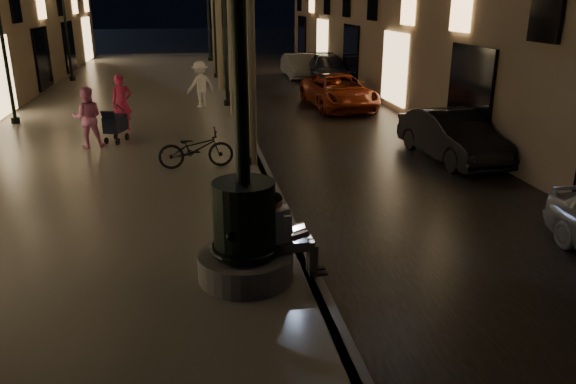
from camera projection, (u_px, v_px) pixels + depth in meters
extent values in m
plane|color=black|center=(238.00, 115.00, 20.66)|extent=(120.00, 120.00, 0.00)
cube|color=black|center=(317.00, 112.00, 21.14)|extent=(6.00, 45.00, 0.02)
cube|color=slate|center=(126.00, 117.00, 19.98)|extent=(8.00, 45.00, 0.20)
cube|color=#59595B|center=(238.00, 113.00, 20.62)|extent=(0.25, 45.00, 0.20)
cylinder|color=#59595B|center=(246.00, 266.00, 8.27)|extent=(1.40, 1.40, 0.40)
cylinder|color=black|center=(244.00, 219.00, 8.02)|extent=(0.90, 0.90, 1.10)
torus|color=black|center=(245.00, 247.00, 8.17)|extent=(1.04, 1.04, 0.10)
torus|color=black|center=(244.00, 192.00, 7.89)|extent=(0.89, 0.89, 0.09)
cylinder|color=black|center=(240.00, 66.00, 7.31)|extent=(0.20, 0.20, 3.20)
cube|color=gray|center=(282.00, 245.00, 8.27)|extent=(0.35, 0.23, 0.18)
cube|color=white|center=(278.00, 225.00, 8.15)|extent=(0.44, 0.25, 0.55)
sphere|color=tan|center=(276.00, 202.00, 8.02)|extent=(0.20, 0.20, 0.20)
sphere|color=black|center=(276.00, 199.00, 8.01)|extent=(0.20, 0.20, 0.20)
cube|color=gray|center=(299.00, 247.00, 8.22)|extent=(0.45, 0.13, 0.14)
cube|color=gray|center=(297.00, 242.00, 8.38)|extent=(0.45, 0.13, 0.14)
cube|color=gray|center=(313.00, 260.00, 8.34)|extent=(0.13, 0.12, 0.49)
cube|color=gray|center=(311.00, 255.00, 8.50)|extent=(0.13, 0.12, 0.49)
cube|color=black|center=(319.00, 274.00, 8.43)|extent=(0.25, 0.10, 0.03)
cube|color=black|center=(317.00, 268.00, 8.59)|extent=(0.25, 0.10, 0.03)
cube|color=black|center=(299.00, 239.00, 8.28)|extent=(0.23, 0.32, 0.02)
cube|color=black|center=(289.00, 233.00, 8.22)|extent=(0.08, 0.32, 0.21)
cube|color=#B2D3FF|center=(290.00, 233.00, 8.22)|extent=(0.06, 0.29, 0.18)
cylinder|color=#6B604C|center=(250.00, 62.00, 13.21)|extent=(0.28, 0.28, 5.00)
cylinder|color=#6B604C|center=(232.00, 41.00, 18.79)|extent=(0.28, 0.28, 5.10)
cylinder|color=#6B604C|center=(219.00, 33.00, 24.38)|extent=(0.28, 0.28, 4.90)
cylinder|color=#6B604C|center=(214.00, 23.00, 29.93)|extent=(0.28, 0.28, 5.20)
cylinder|color=black|center=(250.00, 160.00, 14.00)|extent=(0.28, 0.28, 0.20)
cylinder|color=black|center=(248.00, 74.00, 13.30)|extent=(0.12, 0.12, 4.40)
cylinder|color=black|center=(227.00, 103.00, 21.44)|extent=(0.28, 0.28, 0.20)
cylinder|color=black|center=(225.00, 46.00, 20.75)|extent=(0.12, 0.12, 4.40)
cylinder|color=black|center=(217.00, 75.00, 28.88)|extent=(0.28, 0.28, 0.20)
cylinder|color=black|center=(215.00, 33.00, 28.19)|extent=(0.12, 0.12, 4.40)
cylinder|color=black|center=(210.00, 59.00, 36.32)|extent=(0.28, 0.28, 0.20)
cylinder|color=black|center=(209.00, 25.00, 35.63)|extent=(0.12, 0.12, 4.40)
cylinder|color=black|center=(15.00, 120.00, 18.44)|extent=(0.28, 0.28, 0.20)
cylinder|color=black|center=(5.00, 55.00, 17.74)|extent=(0.12, 0.12, 4.40)
cylinder|color=black|center=(72.00, 79.00, 27.74)|extent=(0.28, 0.28, 0.20)
cylinder|color=black|center=(67.00, 35.00, 27.05)|extent=(0.12, 0.12, 4.40)
cube|color=black|center=(115.00, 124.00, 15.92)|extent=(0.65, 0.83, 0.44)
cube|color=black|center=(109.00, 116.00, 15.51)|extent=(0.42, 0.29, 0.28)
cylinder|color=black|center=(106.00, 141.00, 15.82)|extent=(0.10, 0.20, 0.19)
cylinder|color=black|center=(118.00, 141.00, 15.77)|extent=(0.10, 0.20, 0.19)
cylinder|color=black|center=(116.00, 136.00, 16.36)|extent=(0.10, 0.20, 0.19)
cylinder|color=black|center=(127.00, 137.00, 16.31)|extent=(0.10, 0.20, 0.19)
cylinder|color=black|center=(120.00, 108.00, 16.15)|extent=(0.17, 0.42, 0.27)
imported|color=black|center=(452.00, 136.00, 14.90)|extent=(1.71, 4.02, 1.29)
imported|color=maroon|center=(339.00, 92.00, 21.77)|extent=(2.37, 4.77, 1.30)
imported|color=#323136|center=(328.00, 69.00, 28.15)|extent=(2.37, 4.86, 1.36)
imported|color=#A2A29D|center=(298.00, 66.00, 29.94)|extent=(1.33, 3.79, 1.25)
imported|color=#CF2956|center=(122.00, 103.00, 17.25)|extent=(0.71, 0.57, 1.70)
imported|color=pink|center=(87.00, 117.00, 15.31)|extent=(0.88, 0.72, 1.66)
imported|color=white|center=(201.00, 84.00, 20.92)|extent=(1.26, 1.06, 1.69)
imported|color=black|center=(196.00, 149.00, 13.56)|extent=(1.83, 0.71, 0.95)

